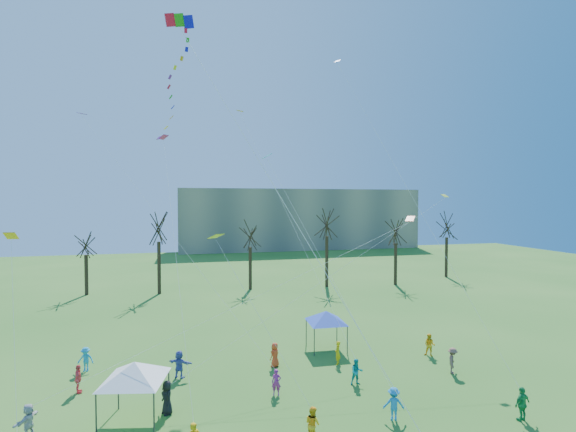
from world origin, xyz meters
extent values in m
cube|color=gray|center=(22.00, 82.00, 7.50)|extent=(60.00, 14.00, 15.00)
cylinder|color=black|center=(-18.10, 37.58, 2.55)|extent=(0.44, 0.44, 5.09)
cylinder|color=black|center=(-9.14, 35.97, 3.36)|extent=(0.44, 0.44, 6.72)
cylinder|color=black|center=(2.63, 35.83, 2.87)|extent=(0.44, 0.44, 5.73)
cylinder|color=black|center=(13.26, 35.08, 3.53)|extent=(0.44, 0.44, 7.05)
cylinder|color=black|center=(23.23, 34.00, 2.97)|extent=(0.44, 0.44, 5.94)
cylinder|color=black|center=(33.96, 37.51, 3.13)|extent=(0.44, 0.44, 6.26)
cube|color=red|center=(-6.20, 7.60, 22.67)|extent=(0.70, 1.08, 1.07)
cube|color=#1A8C12|center=(-5.67, 7.60, 22.67)|extent=(0.70, 1.08, 1.07)
cube|color=#110FC7|center=(-5.14, 7.60, 22.67)|extent=(0.70, 1.08, 1.07)
cylinder|color=white|center=(-0.83, 1.48, 12.08)|extent=(0.02, 0.02, 25.17)
cylinder|color=#3F3F44|center=(-9.76, 3.64, 1.15)|extent=(0.09, 0.09, 2.31)
cylinder|color=#3F3F44|center=(-6.96, 3.07, 1.15)|extent=(0.09, 0.09, 2.31)
cylinder|color=#3F3F44|center=(-9.19, 6.44, 1.15)|extent=(0.09, 0.09, 2.31)
cylinder|color=#3F3F44|center=(-6.39, 5.87, 1.15)|extent=(0.09, 0.09, 2.31)
pyramid|color=white|center=(-8.07, 4.75, 2.80)|extent=(4.31, 4.31, 0.99)
cylinder|color=#3F3F44|center=(4.02, 11.34, 1.07)|extent=(0.07, 0.07, 2.15)
cylinder|color=#3F3F44|center=(6.68, 11.21, 1.07)|extent=(0.07, 0.07, 2.15)
cylinder|color=#3F3F44|center=(4.15, 14.00, 1.07)|extent=(0.07, 0.07, 2.15)
cylinder|color=#3F3F44|center=(6.81, 13.87, 1.07)|extent=(0.07, 0.07, 2.15)
pyramid|color=blue|center=(5.42, 12.61, 2.61)|extent=(4.09, 4.09, 0.92)
imported|color=yellow|center=(0.69, 0.93, 0.86)|extent=(0.95, 1.04, 1.72)
imported|color=#187DC2|center=(5.52, 1.72, 0.89)|extent=(1.29, 0.96, 1.77)
imported|color=#1F8E47|center=(12.23, 0.02, 0.92)|extent=(1.14, 0.65, 1.84)
imported|color=silver|center=(-13.10, 4.59, 0.84)|extent=(1.03, 1.64, 1.69)
imported|color=black|center=(-6.46, 5.28, 0.92)|extent=(0.90, 1.06, 1.84)
imported|color=#A42981|center=(-0.08, 5.96, 0.79)|extent=(0.66, 0.53, 1.58)
imported|color=#0B979D|center=(5.26, 6.11, 0.83)|extent=(0.86, 0.70, 1.66)
imported|color=brown|center=(12.37, 6.13, 0.88)|extent=(1.21, 1.31, 1.77)
imported|color=#FF545B|center=(-11.94, 9.10, 0.87)|extent=(0.59, 1.08, 1.75)
imported|color=#505AAF|center=(-5.92, 9.86, 0.92)|extent=(1.75, 1.29, 1.83)
imported|color=red|center=(0.68, 10.13, 0.86)|extent=(1.00, 0.96, 1.72)
imported|color=yellow|center=(5.22, 9.48, 0.84)|extent=(0.67, 0.73, 1.67)
imported|color=yellow|center=(12.63, 9.27, 0.85)|extent=(1.04, 1.03, 1.70)
imported|color=#1996CB|center=(-12.31, 12.46, 0.85)|extent=(1.20, 0.83, 1.69)
cube|color=#FEAE0D|center=(-13.88, 5.13, 10.12)|extent=(0.55, 0.63, 0.40)
cylinder|color=white|center=(-13.08, 3.14, 5.71)|extent=(0.01, 0.01, 9.45)
cube|color=#CC2281|center=(-7.09, 14.67, 16.80)|extent=(0.82, 0.82, 0.31)
cylinder|color=white|center=(-6.05, 7.72, 9.05)|extent=(0.01, 0.01, 20.63)
cube|color=yellow|center=(-3.76, 4.45, 9.95)|extent=(0.95, 0.98, 0.29)
cylinder|color=white|center=(-1.53, 2.69, 5.63)|extent=(0.01, 0.01, 10.01)
cube|color=#19C2A0|center=(0.51, 12.12, 15.27)|extent=(0.70, 0.61, 0.40)
cylinder|color=white|center=(3.02, 6.92, 8.29)|extent=(0.01, 0.01, 17.82)
cube|color=blue|center=(7.71, 16.43, 24.37)|extent=(0.70, 0.70, 0.34)
cylinder|color=white|center=(9.97, 8.23, 12.83)|extent=(0.01, 0.01, 28.35)
cube|color=red|center=(8.45, 5.20, 10.76)|extent=(0.78, 0.78, 0.33)
cylinder|color=white|center=(-2.32, 4.90, 6.03)|extent=(0.01, 0.01, 23.39)
cube|color=#BEE135|center=(15.96, 12.40, 12.35)|extent=(0.51, 0.61, 0.28)
cylinder|color=white|center=(4.75, 8.84, 6.82)|extent=(0.01, 0.01, 25.83)
cube|color=purple|center=(-13.40, 17.16, 18.79)|extent=(0.80, 0.77, 0.16)
cylinder|color=white|center=(-6.74, 11.56, 10.05)|extent=(0.01, 0.01, 24.39)
cube|color=#FCAC0D|center=(-0.41, 21.19, 20.57)|extent=(0.76, 0.70, 0.16)
cylinder|color=white|center=(2.43, 13.65, 10.94)|extent=(0.01, 0.01, 24.81)
camera|label=1|loc=(-5.06, -17.65, 11.81)|focal=25.00mm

